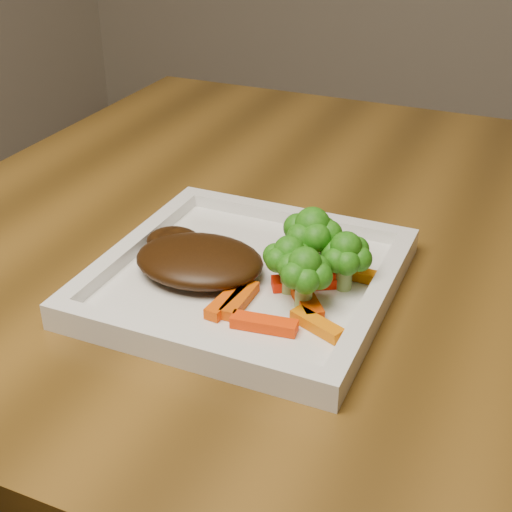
% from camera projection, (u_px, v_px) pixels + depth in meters
% --- Properties ---
extents(plate, '(0.27, 0.27, 0.01)m').
position_uv_depth(plate, '(246.00, 282.00, 0.68)').
color(plate, white).
rests_on(plate, dining_table).
extents(steak, '(0.13, 0.11, 0.03)m').
position_uv_depth(steak, '(199.00, 260.00, 0.68)').
color(steak, '#321B07').
rests_on(steak, plate).
extents(broccoli_0, '(0.07, 0.07, 0.07)m').
position_uv_depth(broccoli_0, '(312.00, 240.00, 0.67)').
color(broccoli_0, '#3D7413').
rests_on(broccoli_0, plate).
extents(broccoli_1, '(0.06, 0.06, 0.06)m').
position_uv_depth(broccoli_1, '(345.00, 258.00, 0.65)').
color(broccoli_1, '#136310').
rests_on(broccoli_1, plate).
extents(broccoli_2, '(0.07, 0.07, 0.06)m').
position_uv_depth(broccoli_2, '(304.00, 278.00, 0.62)').
color(broccoli_2, '#1A6911').
rests_on(broccoli_2, plate).
extents(broccoli_3, '(0.07, 0.07, 0.06)m').
position_uv_depth(broccoli_3, '(289.00, 262.00, 0.64)').
color(broccoli_3, '#247112').
rests_on(broccoli_3, plate).
extents(carrot_0, '(0.06, 0.02, 0.01)m').
position_uv_depth(carrot_0, '(264.00, 324.00, 0.60)').
color(carrot_0, '#F23703').
rests_on(carrot_0, plate).
extents(carrot_1, '(0.05, 0.03, 0.01)m').
position_uv_depth(carrot_1, '(317.00, 324.00, 0.60)').
color(carrot_1, orange).
rests_on(carrot_1, plate).
extents(carrot_2, '(0.02, 0.05, 0.01)m').
position_uv_depth(carrot_2, '(226.00, 302.00, 0.63)').
color(carrot_2, '#E14903').
rests_on(carrot_2, plate).
extents(carrot_3, '(0.05, 0.02, 0.01)m').
position_uv_depth(carrot_3, '(366.00, 276.00, 0.67)').
color(carrot_3, '#D36A03').
rests_on(carrot_3, plate).
extents(carrot_4, '(0.03, 0.05, 0.01)m').
position_uv_depth(carrot_4, '(287.00, 249.00, 0.72)').
color(carrot_4, red).
rests_on(carrot_4, plate).
extents(carrot_5, '(0.05, 0.06, 0.01)m').
position_uv_depth(carrot_5, '(305.00, 299.00, 0.64)').
color(carrot_5, '#D53A03').
rests_on(carrot_5, plate).
extents(carrot_6, '(0.06, 0.05, 0.01)m').
position_uv_depth(carrot_6, '(306.00, 282.00, 0.66)').
color(carrot_6, '#FF1F04').
rests_on(carrot_6, plate).
extents(carrot_7, '(0.02, 0.06, 0.01)m').
position_uv_depth(carrot_7, '(240.00, 300.00, 0.64)').
color(carrot_7, '#D34B03').
rests_on(carrot_7, plate).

